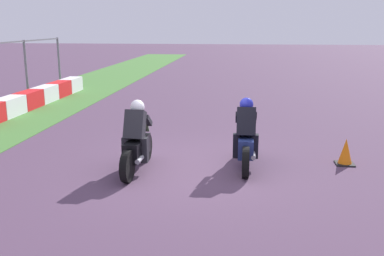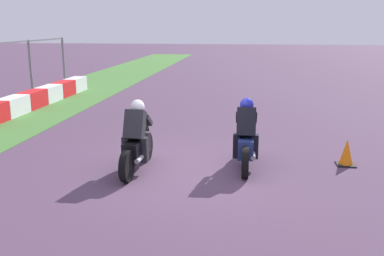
{
  "view_description": "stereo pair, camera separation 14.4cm",
  "coord_description": "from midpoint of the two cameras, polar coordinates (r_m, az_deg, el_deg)",
  "views": [
    {
      "loc": [
        -8.92,
        -1.08,
        3.05
      ],
      "look_at": [
        0.06,
        -0.03,
        0.9
      ],
      "focal_mm": 41.03,
      "sensor_mm": 36.0,
      "label": 1
    },
    {
      "loc": [
        -8.9,
        -1.22,
        3.05
      ],
      "look_at": [
        0.06,
        -0.03,
        0.9
      ],
      "focal_mm": 41.03,
      "sensor_mm": 36.0,
      "label": 2
    }
  ],
  "objects": [
    {
      "name": "traffic_cone",
      "position": [
        10.28,
        18.95,
        -3.02
      ],
      "size": [
        0.4,
        0.4,
        0.59
      ],
      "color": "black",
      "rests_on": "ground_plane"
    },
    {
      "name": "ground_plane",
      "position": [
        9.49,
        -0.68,
        -5.38
      ],
      "size": [
        120.0,
        120.0,
        0.0
      ],
      "primitive_type": "plane",
      "color": "#50384F"
    },
    {
      "name": "rider_lane_a",
      "position": [
        9.55,
        6.56,
        -1.43
      ],
      "size": [
        2.04,
        0.54,
        1.51
      ],
      "rotation": [
        0.0,
        0.0,
        0.01
      ],
      "color": "black",
      "rests_on": "ground_plane"
    },
    {
      "name": "rider_lane_b",
      "position": [
        9.3,
        -7.62,
        -1.86
      ],
      "size": [
        2.04,
        0.55,
        1.51
      ],
      "rotation": [
        0.0,
        0.0,
        -0.04
      ],
      "color": "black",
      "rests_on": "ground_plane"
    }
  ]
}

